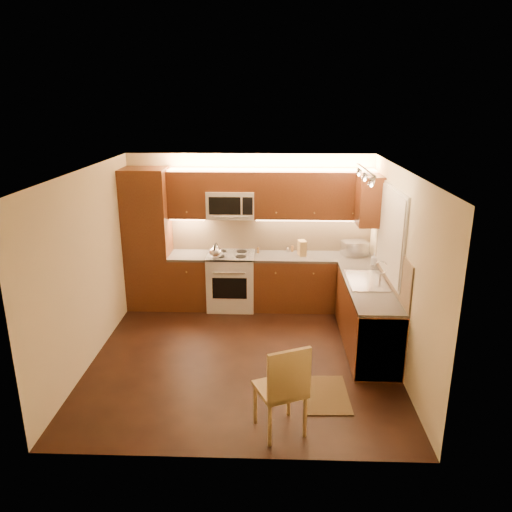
{
  "coord_description": "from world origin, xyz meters",
  "views": [
    {
      "loc": [
        0.38,
        -5.94,
        3.32
      ],
      "look_at": [
        0.15,
        0.55,
        1.25
      ],
      "focal_mm": 34.55,
      "sensor_mm": 36.0,
      "label": 1
    }
  ],
  "objects_px": {
    "kettle": "(216,250)",
    "soap_bottle": "(374,259)",
    "toaster_oven": "(354,248)",
    "sink": "(367,276)",
    "stove": "(231,281)",
    "dining_chair": "(280,387)",
    "microwave": "(231,204)",
    "knife_block": "(302,248)"
  },
  "relations": [
    {
      "from": "sink",
      "to": "dining_chair",
      "type": "height_order",
      "value": "sink"
    },
    {
      "from": "stove",
      "to": "dining_chair",
      "type": "xyz_separation_m",
      "value": [
        0.77,
        -3.22,
        0.06
      ]
    },
    {
      "from": "microwave",
      "to": "toaster_oven",
      "type": "height_order",
      "value": "microwave"
    },
    {
      "from": "microwave",
      "to": "kettle",
      "type": "distance_m",
      "value": 0.79
    },
    {
      "from": "sink",
      "to": "knife_block",
      "type": "height_order",
      "value": "knife_block"
    },
    {
      "from": "dining_chair",
      "to": "soap_bottle",
      "type": "bearing_deg",
      "value": 39.07
    },
    {
      "from": "microwave",
      "to": "toaster_oven",
      "type": "distance_m",
      "value": 2.13
    },
    {
      "from": "toaster_oven",
      "to": "knife_block",
      "type": "bearing_deg",
      "value": 168.91
    },
    {
      "from": "soap_bottle",
      "to": "kettle",
      "type": "bearing_deg",
      "value": -176.35
    },
    {
      "from": "kettle",
      "to": "microwave",
      "type": "bearing_deg",
      "value": 68.5
    },
    {
      "from": "microwave",
      "to": "kettle",
      "type": "relative_size",
      "value": 3.08
    },
    {
      "from": "stove",
      "to": "sink",
      "type": "distance_m",
      "value": 2.35
    },
    {
      "from": "stove",
      "to": "toaster_oven",
      "type": "xyz_separation_m",
      "value": [
        2.01,
        0.09,
        0.56
      ]
    },
    {
      "from": "microwave",
      "to": "sink",
      "type": "height_order",
      "value": "microwave"
    },
    {
      "from": "soap_bottle",
      "to": "knife_block",
      "type": "bearing_deg",
      "value": 165.66
    },
    {
      "from": "kettle",
      "to": "toaster_oven",
      "type": "relative_size",
      "value": 0.64
    },
    {
      "from": "toaster_oven",
      "to": "knife_block",
      "type": "height_order",
      "value": "knife_block"
    },
    {
      "from": "sink",
      "to": "knife_block",
      "type": "relative_size",
      "value": 3.5
    },
    {
      "from": "stove",
      "to": "sink",
      "type": "xyz_separation_m",
      "value": [
        2.0,
        -1.12,
        0.52
      ]
    },
    {
      "from": "kettle",
      "to": "toaster_oven",
      "type": "height_order",
      "value": "kettle"
    },
    {
      "from": "kettle",
      "to": "soap_bottle",
      "type": "relative_size",
      "value": 1.35
    },
    {
      "from": "stove",
      "to": "kettle",
      "type": "height_order",
      "value": "kettle"
    },
    {
      "from": "toaster_oven",
      "to": "stove",
      "type": "bearing_deg",
      "value": 168.65
    },
    {
      "from": "knife_block",
      "to": "stove",
      "type": "bearing_deg",
      "value": 170.25
    },
    {
      "from": "sink",
      "to": "toaster_oven",
      "type": "relative_size",
      "value": 2.23
    },
    {
      "from": "stove",
      "to": "soap_bottle",
      "type": "distance_m",
      "value": 2.33
    },
    {
      "from": "knife_block",
      "to": "microwave",
      "type": "bearing_deg",
      "value": 163.57
    },
    {
      "from": "kettle",
      "to": "sink",
      "type": "bearing_deg",
      "value": -11.53
    },
    {
      "from": "sink",
      "to": "microwave",
      "type": "bearing_deg",
      "value": 147.79
    },
    {
      "from": "kettle",
      "to": "toaster_oven",
      "type": "distance_m",
      "value": 2.24
    },
    {
      "from": "microwave",
      "to": "toaster_oven",
      "type": "xyz_separation_m",
      "value": [
        2.01,
        -0.05,
        -0.7
      ]
    },
    {
      "from": "soap_bottle",
      "to": "sink",
      "type": "bearing_deg",
      "value": -99.67
    },
    {
      "from": "microwave",
      "to": "soap_bottle",
      "type": "relative_size",
      "value": 4.15
    },
    {
      "from": "toaster_oven",
      "to": "microwave",
      "type": "bearing_deg",
      "value": 164.8
    },
    {
      "from": "kettle",
      "to": "dining_chair",
      "type": "relative_size",
      "value": 0.24
    },
    {
      "from": "toaster_oven",
      "to": "knife_block",
      "type": "distance_m",
      "value": 0.85
    },
    {
      "from": "stove",
      "to": "microwave",
      "type": "height_order",
      "value": "microwave"
    },
    {
      "from": "stove",
      "to": "soap_bottle",
      "type": "bearing_deg",
      "value": -9.99
    },
    {
      "from": "microwave",
      "to": "sink",
      "type": "distance_m",
      "value": 2.48
    },
    {
      "from": "dining_chair",
      "to": "knife_block",
      "type": "bearing_deg",
      "value": 59.63
    },
    {
      "from": "toaster_oven",
      "to": "soap_bottle",
      "type": "distance_m",
      "value": 0.53
    },
    {
      "from": "sink",
      "to": "soap_bottle",
      "type": "bearing_deg",
      "value": 72.43
    }
  ]
}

